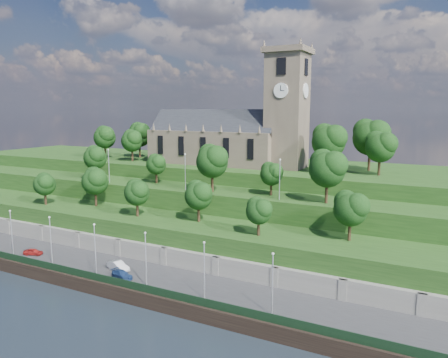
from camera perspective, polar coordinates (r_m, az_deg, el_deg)
The scene contains 17 objects.
ground at distance 72.06m, azimuth -16.48°, elevation -14.28°, with size 320.00×320.00×0.00m, color black.
promenade at distance 75.73m, azimuth -13.30°, elevation -12.15°, with size 160.00×12.00×2.00m, color #2D2D30.
quay_wall at distance 71.60m, azimuth -16.55°, elevation -13.48°, with size 160.00×0.50×2.20m, color black.
fence at distance 71.48m, azimuth -16.24°, elevation -12.21°, with size 160.00×0.10×1.20m, color black.
retaining_wall at distance 79.52m, azimuth -10.48°, elevation -9.85°, with size 160.00×2.10×5.00m.
embankment_lower at distance 83.63m, azimuth -7.95°, elevation -7.75°, with size 160.00×12.00×8.00m, color #1D3E14.
embankment_upper at distance 91.92m, azimuth -3.98°, elevation -4.83°, with size 160.00×10.00×12.00m, color #1D3E14.
hilltop at distance 109.60m, azimuth 1.77°, elevation -1.72°, with size 160.00×32.00×15.00m, color #1D3E14.
church at distance 103.82m, azimuth 1.23°, elevation 6.03°, with size 38.60×12.35×27.60m.
trees_lower at distance 81.13m, azimuth -7.25°, elevation -1.65°, with size 68.15×9.06×8.23m.
trees_upper at distance 85.46m, azimuth -0.86°, elevation 2.18°, with size 60.56×8.33×9.43m.
trees_hilltop at distance 100.94m, azimuth 3.70°, elevation 5.43°, with size 76.56×16.43×11.13m.
lamp_posts_promenade at distance 72.70m, azimuth -16.49°, elevation -8.33°, with size 60.36×0.36×8.42m.
lamp_posts_upper at distance 87.46m, azimuth -5.08°, elevation 1.33°, with size 40.36×0.36×7.45m.
car_left at distance 87.28m, azimuth -23.65°, elevation -8.70°, with size 1.37×3.40×1.16m, color #A21D1B.
car_middle at distance 74.92m, azimuth -13.66°, elevation -10.97°, with size 1.58×4.52×1.49m, color #BAB9BE.
car_right at distance 71.62m, azimuth -13.18°, elevation -12.05°, with size 1.65×4.07×1.18m, color navy.
Camera 1 is at (46.90, -46.86, 28.24)m, focal length 35.00 mm.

